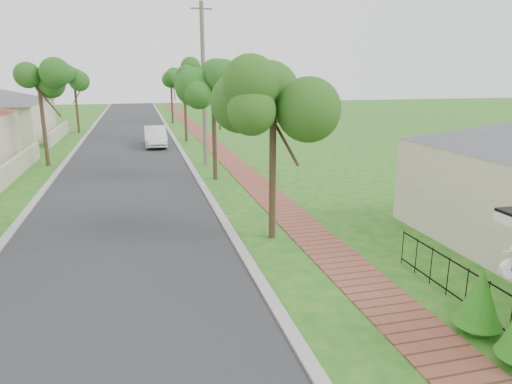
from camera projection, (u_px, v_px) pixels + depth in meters
name	position (u px, v px, depth m)	size (l,w,h in m)	color
ground	(280.00, 378.00, 8.19)	(160.00, 160.00, 0.00)	#1E6317
road	(126.00, 168.00, 26.20)	(7.00, 120.00, 0.02)	#28282B
kerb_right	(190.00, 165.00, 27.08)	(0.30, 120.00, 0.10)	#9E9E99
kerb_left	(58.00, 172.00, 25.32)	(0.30, 120.00, 0.10)	#9E9E99
sidewalk	(233.00, 163.00, 27.71)	(1.50, 120.00, 0.03)	#93523A
picket_fence	(511.00, 316.00, 9.24)	(0.03, 8.02, 1.00)	black
street_trees	(125.00, 85.00, 31.50)	(10.70, 37.65, 5.89)	#382619
parked_car_red	(155.00, 138.00, 34.03)	(1.53, 3.81, 1.30)	maroon
parked_car_white	(155.00, 137.00, 33.87)	(1.56, 4.47, 1.47)	white
near_tree	(273.00, 104.00, 14.10)	(2.13, 2.13, 5.48)	#382619
utility_pole	(204.00, 85.00, 25.99)	(1.20, 0.24, 9.13)	#6D6455
station_clock	(510.00, 268.00, 8.11)	(0.64, 0.13, 0.54)	white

